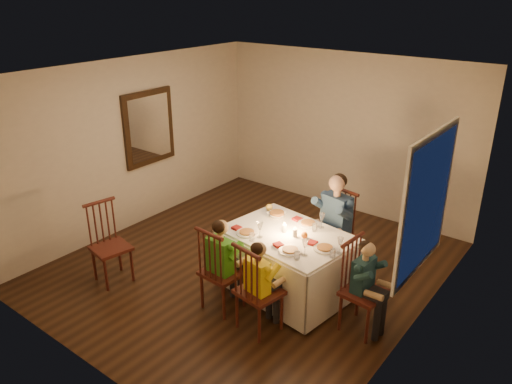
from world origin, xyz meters
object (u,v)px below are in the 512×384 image
Objects in this scene: child_green at (223,307)px; child_yellow at (259,328)px; dining_table at (288,250)px; child_teal at (360,328)px; chair_end at (360,328)px; chair_adult at (331,266)px; chair_near_right at (259,328)px; serving_bowl at (277,215)px; adult at (331,266)px; chair_near_left at (223,307)px; chair_extra at (115,280)px.

child_green reaches higher than child_yellow.
child_teal is (1.09, -0.13, -0.56)m from dining_table.
dining_table reaches higher than chair_end.
chair_adult is (0.17, 0.85, -0.56)m from dining_table.
dining_table is 1.23m from chair_end.
chair_near_right is 1.49m from serving_bowl.
child_teal is (0.00, 0.00, 0.00)m from chair_end.
dining_table is at bearing -67.94° from child_yellow.
serving_bowl is at bearing 149.37° from dining_table.
child_teal is at bearing -35.99° from adult.
adult is at bearing -105.69° from chair_near_left.
chair_adult is 1.00× the size of chair_near_right.
chair_adult is at bearing 47.86° from child_teal.
dining_table is 1.03m from child_green.
child_yellow is at bearing -78.82° from chair_adult.
dining_table is 0.55m from serving_bowl.
serving_bowl reaches higher than chair_adult.
chair_adult is 1.66m from chair_near_right.
chair_extra is 4.58× the size of serving_bowl.
adult is at bearing 0.00° from chair_adult.
chair_adult is 1.13m from serving_bowl.
chair_adult and chair_near_left have the same top height.
adult is at bearing 86.72° from dining_table.
chair_near_right is 1.66m from adult.
child_teal is at bearing 0.00° from chair_end.
child_teal is at bearing -153.46° from chair_near_left.
dining_table is 1.43× the size of child_green.
chair_near_right is at bearing -63.31° from serving_bowl.
adult is (0.00, 0.00, 0.00)m from chair_adult.
chair_near_left is 0.99× the size of child_teal.
serving_bowl is at bearing -53.88° from chair_near_right.
chair_end is 1.34m from adult.
chair_near_right is (0.02, -1.66, 0.00)m from chair_adult.
chair_near_right is at bearing 131.48° from child_teal.
chair_near_right reaches higher than chair_extra.
chair_adult and chair_near_right have the same top height.
child_yellow is (0.00, 0.00, 0.00)m from chair_near_right.
chair_near_left is 1.56m from chair_extra.
serving_bowl is (-0.54, -0.55, 0.82)m from adult.
child_yellow is (-0.91, -0.68, 0.00)m from chair_end.
chair_near_left is 4.62× the size of serving_bowl.
chair_adult is at bearing -105.69° from child_green.
child_yellow is at bearing 178.14° from chair_near_left.
child_green reaches higher than chair_adult.
chair_end is (0.91, 0.68, 0.00)m from chair_near_right.
child_teal is at bearing -59.33° from chair_extra.
dining_table is at bearing -90.48° from adult.
chair_adult is 1.00× the size of chair_near_left.
child_teal reaches higher than chair_end.
chair_end is at bearing -35.99° from adult.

